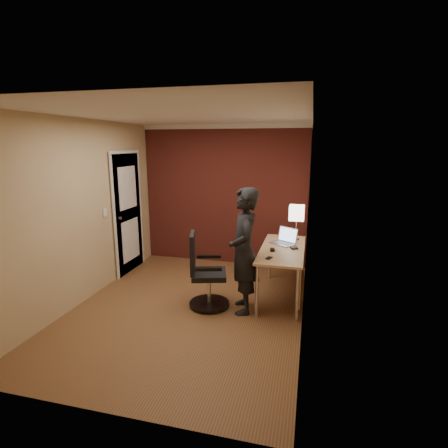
# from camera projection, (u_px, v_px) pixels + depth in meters

# --- Properties ---
(room) EXTENTS (4.00, 4.00, 4.00)m
(room) POSITION_uv_depth(u_px,v_px,m) (203.00, 191.00, 5.97)
(room) COLOR brown
(room) RESTS_ON ground
(desk) EXTENTS (0.60, 1.50, 0.73)m
(desk) POSITION_uv_depth(u_px,v_px,m) (287.00, 257.00, 4.91)
(desk) COLOR tan
(desk) RESTS_ON ground
(desk_lamp) EXTENTS (0.22, 0.22, 0.54)m
(desk_lamp) POSITION_uv_depth(u_px,v_px,m) (297.00, 213.00, 5.23)
(desk_lamp) COLOR silver
(desk_lamp) RESTS_ON desk
(laptop) EXTENTS (0.42, 0.40, 0.23)m
(laptop) POSITION_uv_depth(u_px,v_px,m) (285.00, 239.00, 5.13)
(laptop) COLOR silver
(laptop) RESTS_ON desk
(mouse) EXTENTS (0.07, 0.11, 0.03)m
(mouse) POSITION_uv_depth(u_px,v_px,m) (272.00, 250.00, 4.77)
(mouse) COLOR black
(mouse) RESTS_ON desk
(phone) EXTENTS (0.09, 0.13, 0.01)m
(phone) POSITION_uv_depth(u_px,v_px,m) (269.00, 258.00, 4.46)
(phone) COLOR black
(phone) RESTS_ON desk
(wallet) EXTENTS (0.12, 0.13, 0.02)m
(wallet) POSITION_uv_depth(u_px,v_px,m) (294.00, 248.00, 4.89)
(wallet) COLOR black
(wallet) RESTS_ON desk
(office_chair) EXTENTS (0.56, 0.62, 1.00)m
(office_chair) POSITION_uv_depth(u_px,v_px,m) (204.00, 275.00, 4.67)
(office_chair) COLOR black
(office_chair) RESTS_ON ground
(person) EXTENTS (0.54, 0.68, 1.64)m
(person) POSITION_uv_depth(u_px,v_px,m) (244.00, 251.00, 4.48)
(person) COLOR black
(person) RESTS_ON ground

